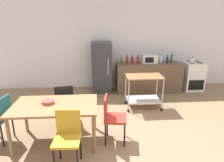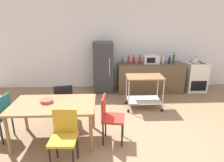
# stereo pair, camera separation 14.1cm
# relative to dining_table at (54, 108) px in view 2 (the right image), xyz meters

# --- Properties ---
(ground_plane) EXTENTS (12.00, 12.00, 0.00)m
(ground_plane) POSITION_rel_dining_table_xyz_m (1.46, -0.06, -0.67)
(ground_plane) COLOR #8C7051
(back_wall) EXTENTS (8.40, 0.12, 2.90)m
(back_wall) POSITION_rel_dining_table_xyz_m (1.46, 3.14, 0.78)
(back_wall) COLOR white
(back_wall) RESTS_ON ground_plane
(kitchen_counter) EXTENTS (2.00, 0.64, 0.90)m
(kitchen_counter) POSITION_rel_dining_table_xyz_m (2.36, 2.54, -0.22)
(kitchen_counter) COLOR brown
(kitchen_counter) RESTS_ON ground_plane
(dining_table) EXTENTS (1.50, 0.90, 0.75)m
(dining_table) POSITION_rel_dining_table_xyz_m (0.00, 0.00, 0.00)
(dining_table) COLOR olive
(dining_table) RESTS_ON ground_plane
(chair_mustard) EXTENTS (0.42, 0.42, 0.89)m
(chair_mustard) POSITION_rel_dining_table_xyz_m (0.30, -0.64, -0.15)
(chair_mustard) COLOR gold
(chair_mustard) RESTS_ON ground_plane
(chair_red) EXTENTS (0.45, 0.45, 0.89)m
(chair_red) POSITION_rel_dining_table_xyz_m (1.02, -0.07, -0.15)
(chair_red) COLOR #B72D23
(chair_red) RESTS_ON ground_plane
(chair_teal) EXTENTS (0.46, 0.46, 0.89)m
(chair_teal) POSITION_rel_dining_table_xyz_m (-1.02, 0.07, -0.15)
(chair_teal) COLOR #1E666B
(chair_teal) RESTS_ON ground_plane
(chair_black) EXTENTS (0.47, 0.47, 0.89)m
(chair_black) POSITION_rel_dining_table_xyz_m (0.05, 0.69, -0.15)
(chair_black) COLOR black
(chair_black) RESTS_ON ground_plane
(stove_oven) EXTENTS (0.60, 0.61, 0.92)m
(stove_oven) POSITION_rel_dining_table_xyz_m (3.81, 2.56, -0.22)
(stove_oven) COLOR white
(stove_oven) RESTS_ON ground_plane
(refrigerator) EXTENTS (0.60, 0.63, 1.55)m
(refrigerator) POSITION_rel_dining_table_xyz_m (0.91, 2.64, 0.10)
(refrigerator) COLOR #333338
(refrigerator) RESTS_ON ground_plane
(kitchen_cart) EXTENTS (0.91, 0.57, 0.85)m
(kitchen_cart) POSITION_rel_dining_table_xyz_m (1.94, 1.34, -0.10)
(kitchen_cart) COLOR brown
(kitchen_cart) RESTS_ON ground_plane
(bottle_hot_sauce) EXTENTS (0.07, 0.07, 0.23)m
(bottle_hot_sauce) POSITION_rel_dining_table_xyz_m (1.49, 2.47, 0.32)
(bottle_hot_sauce) COLOR #1E6628
(bottle_hot_sauce) RESTS_ON kitchen_counter
(bottle_vinegar) EXTENTS (0.06, 0.06, 0.28)m
(bottle_vinegar) POSITION_rel_dining_table_xyz_m (1.67, 2.49, 0.35)
(bottle_vinegar) COLOR maroon
(bottle_vinegar) RESTS_ON kitchen_counter
(bottle_sparkling_water) EXTENTS (0.07, 0.07, 0.24)m
(bottle_sparkling_water) POSITION_rel_dining_table_xyz_m (1.84, 2.56, 0.33)
(bottle_sparkling_water) COLOR maroon
(bottle_sparkling_water) RESTS_ON kitchen_counter
(bottle_soda) EXTENTS (0.08, 0.08, 0.28)m
(bottle_soda) POSITION_rel_dining_table_xyz_m (2.00, 2.48, 0.34)
(bottle_soda) COLOR maroon
(bottle_soda) RESTS_ON kitchen_counter
(microwave) EXTENTS (0.46, 0.35, 0.26)m
(microwave) POSITION_rel_dining_table_xyz_m (2.37, 2.55, 0.36)
(microwave) COLOR silver
(microwave) RESTS_ON kitchen_counter
(bottle_sesame_oil) EXTENTS (0.08, 0.08, 0.27)m
(bottle_sesame_oil) POSITION_rel_dining_table_xyz_m (2.74, 2.55, 0.34)
(bottle_sesame_oil) COLOR silver
(bottle_sesame_oil) RESTS_ON kitchen_counter
(bottle_soy_sauce) EXTENTS (0.07, 0.07, 0.25)m
(bottle_soy_sauce) POSITION_rel_dining_table_xyz_m (2.90, 2.46, 0.33)
(bottle_soy_sauce) COLOR navy
(bottle_soy_sauce) RESTS_ON kitchen_counter
(bottle_olive_oil) EXTENTS (0.07, 0.07, 0.32)m
(bottle_olive_oil) POSITION_rel_dining_table_xyz_m (3.08, 2.59, 0.36)
(bottle_olive_oil) COLOR #1E6628
(bottle_olive_oil) RESTS_ON kitchen_counter
(fruit_bowl) EXTENTS (0.22, 0.22, 0.06)m
(fruit_bowl) POSITION_rel_dining_table_xyz_m (-0.13, 0.06, 0.11)
(fruit_bowl) COLOR #B24C3F
(fruit_bowl) RESTS_ON dining_table
(kettle) EXTENTS (0.24, 0.17, 0.19)m
(kettle) POSITION_rel_dining_table_xyz_m (3.69, 2.46, 0.33)
(kettle) COLOR silver
(kettle) RESTS_ON stove_oven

